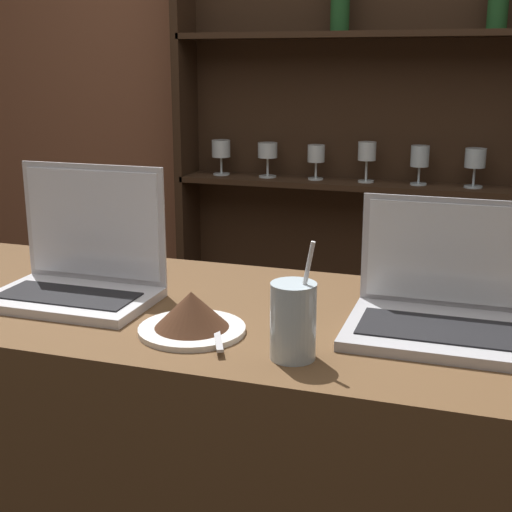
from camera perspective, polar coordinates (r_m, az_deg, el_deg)
The scene contains 6 objects.
back_wall at distance 2.58m, azimuth 8.89°, elevation 11.84°, with size 7.00×0.06×2.70m.
back_shelf at distance 2.54m, azimuth 8.92°, elevation 4.37°, with size 1.36×0.18×1.98m.
laptop_near at distance 1.44m, azimuth -13.86°, elevation -0.85°, with size 0.31×0.20×0.26m.
laptop_far at distance 1.28m, azimuth 14.70°, elevation -3.77°, with size 0.31×0.24×0.22m.
cake_plate at distance 1.23m, azimuth -5.16°, elevation -4.68°, with size 0.19×0.19×0.07m.
water_glass at distance 1.12m, azimuth 3.00°, elevation -5.19°, with size 0.07×0.07×0.19m.
Camera 1 is at (0.42, -0.90, 1.49)m, focal length 50.00 mm.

